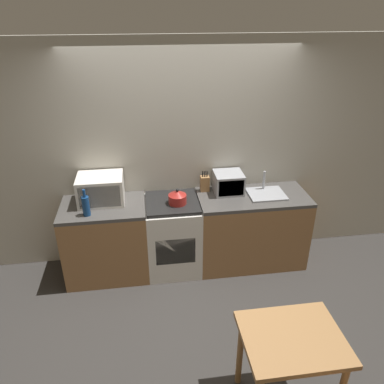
{
  "coord_description": "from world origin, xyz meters",
  "views": [
    {
      "loc": [
        -0.47,
        -2.96,
        2.89
      ],
      "look_at": [
        0.04,
        0.6,
        1.05
      ],
      "focal_mm": 35.0,
      "sensor_mm": 36.0,
      "label": 1
    }
  ],
  "objects_px": {
    "kettle": "(177,197)",
    "toaster_oven": "(228,183)",
    "dining_table": "(291,349)",
    "microwave": "(101,189)",
    "bottle": "(86,205)",
    "stove_range": "(173,235)"
  },
  "relations": [
    {
      "from": "stove_range",
      "to": "kettle",
      "type": "bearing_deg",
      "value": -44.72
    },
    {
      "from": "bottle",
      "to": "toaster_oven",
      "type": "bearing_deg",
      "value": 11.18
    },
    {
      "from": "stove_range",
      "to": "dining_table",
      "type": "bearing_deg",
      "value": -69.65
    },
    {
      "from": "stove_range",
      "to": "bottle",
      "type": "height_order",
      "value": "bottle"
    },
    {
      "from": "kettle",
      "to": "microwave",
      "type": "distance_m",
      "value": 0.84
    },
    {
      "from": "kettle",
      "to": "dining_table",
      "type": "height_order",
      "value": "kettle"
    },
    {
      "from": "bottle",
      "to": "dining_table",
      "type": "distance_m",
      "value": 2.36
    },
    {
      "from": "kettle",
      "to": "dining_table",
      "type": "distance_m",
      "value": 1.95
    },
    {
      "from": "stove_range",
      "to": "dining_table",
      "type": "height_order",
      "value": "stove_range"
    },
    {
      "from": "microwave",
      "to": "bottle",
      "type": "height_order",
      "value": "microwave"
    },
    {
      "from": "dining_table",
      "to": "stove_range",
      "type": "bearing_deg",
      "value": 110.35
    },
    {
      "from": "stove_range",
      "to": "dining_table",
      "type": "distance_m",
      "value": 2.0
    },
    {
      "from": "kettle",
      "to": "microwave",
      "type": "relative_size",
      "value": 0.41
    },
    {
      "from": "bottle",
      "to": "stove_range",
      "type": "bearing_deg",
      "value": 11.04
    },
    {
      "from": "bottle",
      "to": "toaster_oven",
      "type": "xyz_separation_m",
      "value": [
        1.57,
        0.31,
        0.0
      ]
    },
    {
      "from": "stove_range",
      "to": "microwave",
      "type": "xyz_separation_m",
      "value": [
        -0.77,
        0.1,
        0.61
      ]
    },
    {
      "from": "toaster_oven",
      "to": "dining_table",
      "type": "bearing_deg",
      "value": -89.32
    },
    {
      "from": "stove_range",
      "to": "kettle",
      "type": "xyz_separation_m",
      "value": [
        0.06,
        -0.06,
        0.53
      ]
    },
    {
      "from": "kettle",
      "to": "toaster_oven",
      "type": "height_order",
      "value": "toaster_oven"
    },
    {
      "from": "microwave",
      "to": "bottle",
      "type": "distance_m",
      "value": 0.31
    },
    {
      "from": "kettle",
      "to": "microwave",
      "type": "xyz_separation_m",
      "value": [
        -0.83,
        0.15,
        0.08
      ]
    },
    {
      "from": "microwave",
      "to": "toaster_oven",
      "type": "xyz_separation_m",
      "value": [
        1.44,
        0.03,
        -0.03
      ]
    }
  ]
}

